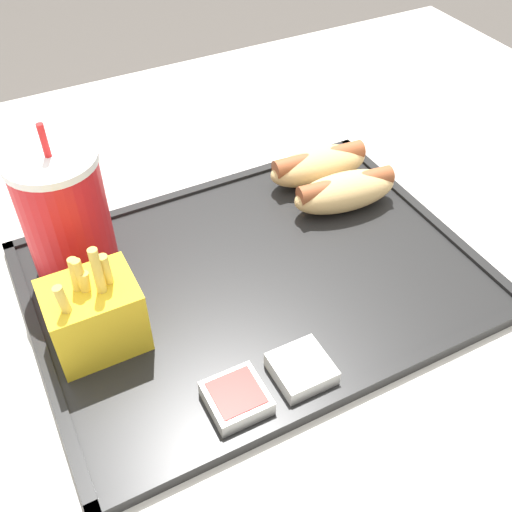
{
  "coord_description": "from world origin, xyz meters",
  "views": [
    {
      "loc": [
        -0.19,
        -0.4,
        1.25
      ],
      "look_at": [
        0.02,
        0.01,
        0.81
      ],
      "focal_mm": 42.0,
      "sensor_mm": 36.0,
      "label": 1
    }
  ],
  "objects_px": {
    "hot_dog_far": "(319,165)",
    "sauce_cup_ketchup": "(236,398)",
    "hot_dog_near": "(345,191)",
    "soda_cup": "(65,215)",
    "sauce_cup_mayo": "(302,368)",
    "fries_carton": "(95,315)"
  },
  "relations": [
    {
      "from": "fries_carton",
      "to": "sauce_cup_ketchup",
      "type": "bearing_deg",
      "value": -55.17
    },
    {
      "from": "soda_cup",
      "to": "fries_carton",
      "type": "relative_size",
      "value": 1.47
    },
    {
      "from": "sauce_cup_mayo",
      "to": "sauce_cup_ketchup",
      "type": "height_order",
      "value": "same"
    },
    {
      "from": "soda_cup",
      "to": "sauce_cup_mayo",
      "type": "xyz_separation_m",
      "value": [
        0.15,
        -0.24,
        -0.06
      ]
    },
    {
      "from": "fries_carton",
      "to": "hot_dog_far",
      "type": "bearing_deg",
      "value": 21.48
    },
    {
      "from": "soda_cup",
      "to": "hot_dog_near",
      "type": "bearing_deg",
      "value": -8.44
    },
    {
      "from": "fries_carton",
      "to": "soda_cup",
      "type": "bearing_deg",
      "value": 85.58
    },
    {
      "from": "soda_cup",
      "to": "sauce_cup_ketchup",
      "type": "distance_m",
      "value": 0.26
    },
    {
      "from": "hot_dog_far",
      "to": "sauce_cup_mayo",
      "type": "bearing_deg",
      "value": -124.28
    },
    {
      "from": "soda_cup",
      "to": "sauce_cup_ketchup",
      "type": "xyz_separation_m",
      "value": [
        0.08,
        -0.24,
        -0.06
      ]
    },
    {
      "from": "hot_dog_far",
      "to": "sauce_cup_mayo",
      "type": "relative_size",
      "value": 2.63
    },
    {
      "from": "soda_cup",
      "to": "sauce_cup_ketchup",
      "type": "height_order",
      "value": "soda_cup"
    },
    {
      "from": "hot_dog_far",
      "to": "fries_carton",
      "type": "distance_m",
      "value": 0.35
    },
    {
      "from": "hot_dog_far",
      "to": "soda_cup",
      "type": "bearing_deg",
      "value": -177.56
    },
    {
      "from": "hot_dog_near",
      "to": "sauce_cup_ketchup",
      "type": "xyz_separation_m",
      "value": [
        -0.24,
        -0.19,
        -0.02
      ]
    },
    {
      "from": "sauce_cup_mayo",
      "to": "fries_carton",
      "type": "bearing_deg",
      "value": 141.4
    },
    {
      "from": "hot_dog_far",
      "to": "hot_dog_near",
      "type": "distance_m",
      "value": 0.06
    },
    {
      "from": "sauce_cup_mayo",
      "to": "sauce_cup_ketchup",
      "type": "distance_m",
      "value": 0.07
    },
    {
      "from": "hot_dog_far",
      "to": "hot_dog_near",
      "type": "height_order",
      "value": "same"
    },
    {
      "from": "hot_dog_far",
      "to": "sauce_cup_mayo",
      "type": "xyz_separation_m",
      "value": [
        -0.17,
        -0.25,
        -0.02
      ]
    },
    {
      "from": "hot_dog_near",
      "to": "fries_carton",
      "type": "distance_m",
      "value": 0.34
    },
    {
      "from": "hot_dog_far",
      "to": "sauce_cup_ketchup",
      "type": "relative_size",
      "value": 2.63
    }
  ]
}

